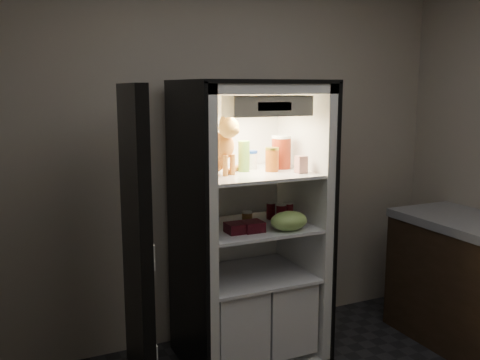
# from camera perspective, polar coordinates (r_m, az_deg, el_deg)

# --- Properties ---
(room_shell) EXTENTS (3.60, 3.60, 3.60)m
(room_shell) POSITION_cam_1_polar(r_m,az_deg,el_deg) (2.28, 16.11, 4.19)
(room_shell) COLOR white
(room_shell) RESTS_ON floor
(refrigerator) EXTENTS (0.90, 0.72, 1.88)m
(refrigerator) POSITION_cam_1_polar(r_m,az_deg,el_deg) (3.59, 0.78, -6.90)
(refrigerator) COLOR white
(refrigerator) RESTS_ON floor
(fridge_door) EXTENTS (0.17, 0.87, 1.85)m
(fridge_door) POSITION_cam_1_polar(r_m,az_deg,el_deg) (2.91, -10.98, -8.64)
(fridge_door) COLOR black
(fridge_door) RESTS_ON floor
(tabby_cat) EXTENTS (0.36, 0.39, 0.39)m
(tabby_cat) POSITION_cam_1_polar(r_m,az_deg,el_deg) (3.37, -2.49, 3.17)
(tabby_cat) COLOR #CA6D19
(tabby_cat) RESTS_ON refrigerator
(parmesan_shaker) EXTENTS (0.08, 0.08, 0.20)m
(parmesan_shaker) POSITION_cam_1_polar(r_m,az_deg,el_deg) (3.45, 0.42, 2.55)
(parmesan_shaker) COLOR #227E2C
(parmesan_shaker) RESTS_ON refrigerator
(mayo_tub) EXTENTS (0.09, 0.09, 0.12)m
(mayo_tub) POSITION_cam_1_polar(r_m,az_deg,el_deg) (3.56, 1.17, 2.17)
(mayo_tub) COLOR white
(mayo_tub) RESTS_ON refrigerator
(salsa_jar) EXTENTS (0.09, 0.09, 0.16)m
(salsa_jar) POSITION_cam_1_polar(r_m,az_deg,el_deg) (3.46, 3.42, 2.21)
(salsa_jar) COLOR maroon
(salsa_jar) RESTS_ON refrigerator
(pepper_jar) EXTENTS (0.13, 0.13, 0.22)m
(pepper_jar) POSITION_cam_1_polar(r_m,az_deg,el_deg) (3.58, 4.42, 2.98)
(pepper_jar) COLOR maroon
(pepper_jar) RESTS_ON refrigerator
(cream_carton) EXTENTS (0.06, 0.06, 0.11)m
(cream_carton) POSITION_cam_1_polar(r_m,az_deg,el_deg) (3.41, 6.54, 1.66)
(cream_carton) COLOR silver
(cream_carton) RESTS_ON refrigerator
(soda_can_a) EXTENTS (0.06, 0.06, 0.11)m
(soda_can_a) POSITION_cam_1_polar(r_m,az_deg,el_deg) (3.65, 3.31, -3.30)
(soda_can_a) COLOR black
(soda_can_a) RESTS_ON refrigerator
(soda_can_b) EXTENTS (0.07, 0.07, 0.13)m
(soda_can_b) POSITION_cam_1_polar(r_m,az_deg,el_deg) (3.58, 5.14, -3.45)
(soda_can_b) COLOR black
(soda_can_b) RESTS_ON refrigerator
(soda_can_c) EXTENTS (0.07, 0.07, 0.13)m
(soda_can_c) POSITION_cam_1_polar(r_m,az_deg,el_deg) (3.54, 4.41, -3.63)
(soda_can_c) COLOR black
(soda_can_c) RESTS_ON refrigerator
(condiment_jar) EXTENTS (0.07, 0.07, 0.09)m
(condiment_jar) POSITION_cam_1_polar(r_m,az_deg,el_deg) (3.48, 0.77, -4.11)
(condiment_jar) COLOR #533617
(condiment_jar) RESTS_ON refrigerator
(grape_bag) EXTENTS (0.24, 0.18, 0.12)m
(grape_bag) POSITION_cam_1_polar(r_m,az_deg,el_deg) (3.38, 5.24, -4.36)
(grape_bag) COLOR #8DC059
(grape_bag) RESTS_ON refrigerator
(berry_box_left) EXTENTS (0.12, 0.12, 0.06)m
(berry_box_left) POSITION_cam_1_polar(r_m,az_deg,el_deg) (3.32, -0.40, -5.13)
(berry_box_left) COLOR #440B13
(berry_box_left) RESTS_ON refrigerator
(berry_box_right) EXTENTS (0.13, 0.13, 0.06)m
(berry_box_right) POSITION_cam_1_polar(r_m,az_deg,el_deg) (3.35, 1.33, -4.96)
(berry_box_right) COLOR #440B13
(berry_box_right) RESTS_ON refrigerator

